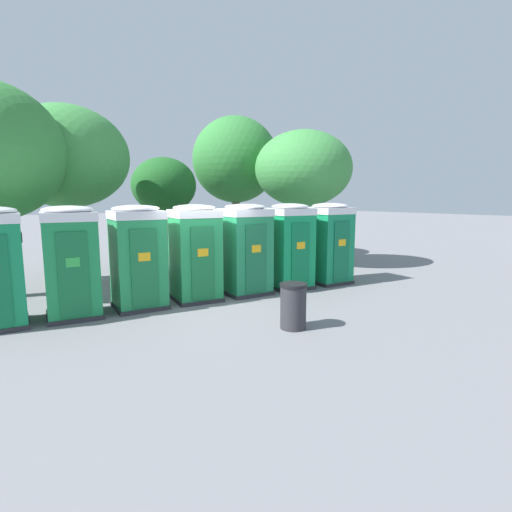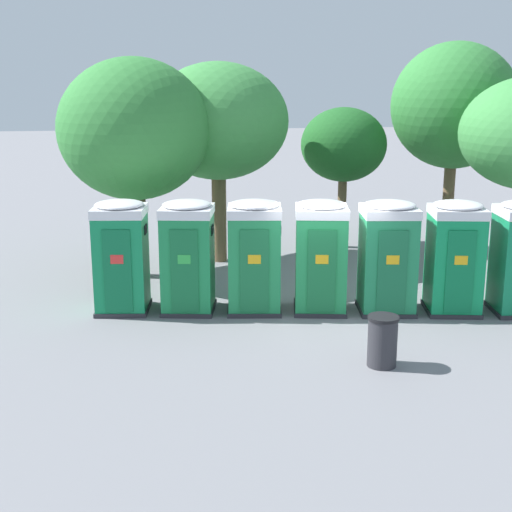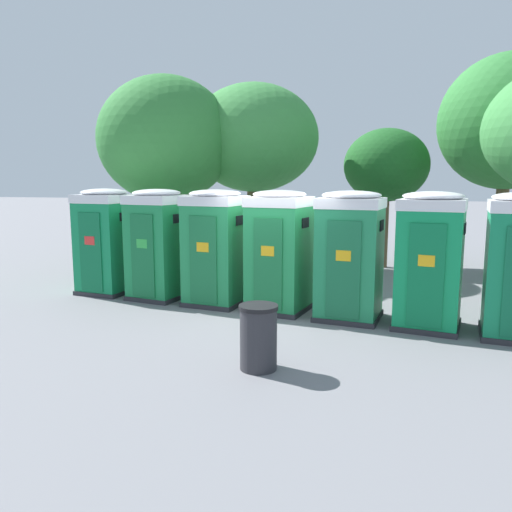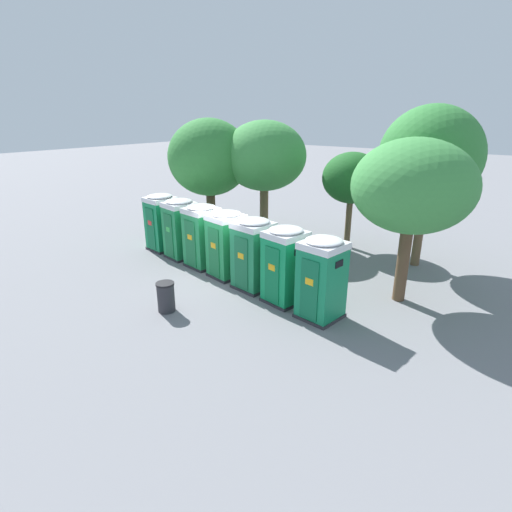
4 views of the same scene
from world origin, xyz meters
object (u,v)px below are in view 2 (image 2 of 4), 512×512
object	(u,v)px
portapotty_2	(254,256)
portapotty_0	(121,256)
portapotty_4	(388,256)
street_tree_2	(344,145)
street_tree_1	(134,130)
street_tree_0	(454,106)
portapotty_1	(188,256)
street_tree_3	(218,122)
portapotty_3	(321,256)
trash_can	(382,341)
portapotty_5	(455,257)

from	to	relation	value
portapotty_2	portapotty_0	bearing A→B (deg)	170.99
portapotty_4	street_tree_2	xyz separation A→B (m)	(0.71, 6.30, 1.89)
street_tree_1	street_tree_0	bearing A→B (deg)	11.53
portapotty_1	street_tree_3	bearing A→B (deg)	75.05
portapotty_3	portapotty_0	bearing A→B (deg)	170.91
street_tree_1	street_tree_3	distance (m)	2.65
portapotty_2	street_tree_3	xyz separation A→B (m)	(-0.29, 4.67, 2.69)
portapotty_1	trash_can	bearing A→B (deg)	-49.00
portapotty_5	trash_can	bearing A→B (deg)	-132.92
portapotty_3	trash_can	distance (m)	3.44
street_tree_0	street_tree_3	world-z (taller)	street_tree_0
portapotty_2	street_tree_1	xyz separation A→B (m)	(-2.58, 3.35, 2.59)
street_tree_0	trash_can	xyz separation A→B (m)	(-5.09, -8.85, -3.85)
portapotty_1	portapotty_4	distance (m)	4.48
portapotty_4	street_tree_1	xyz separation A→B (m)	(-5.52, 3.86, 2.59)
portapotty_4	portapotty_3	bearing A→B (deg)	169.44
portapotty_1	street_tree_1	xyz separation A→B (m)	(-1.10, 3.12, 2.59)
portapotty_5	street_tree_1	size ratio (longest dim) A/B	0.45
street_tree_1	portapotty_4	bearing A→B (deg)	-34.97
street_tree_1	trash_can	world-z (taller)	street_tree_1
street_tree_3	street_tree_1	bearing A→B (deg)	-149.93
trash_can	street_tree_3	bearing A→B (deg)	104.36
portapotty_4	trash_can	bearing A→B (deg)	-110.20
portapotty_3	street_tree_1	bearing A→B (deg)	138.48
street_tree_2	trash_can	world-z (taller)	street_tree_2
portapotty_2	portapotty_4	bearing A→B (deg)	-9.91
portapotty_5	street_tree_3	world-z (taller)	street_tree_3
portapotty_5	trash_can	xyz separation A→B (m)	(-2.59, -2.79, -0.80)
portapotty_0	portapotty_3	world-z (taller)	same
portapotty_3	street_tree_3	world-z (taller)	street_tree_3
street_tree_2	street_tree_0	bearing A→B (deg)	-8.85
portapotty_1	street_tree_3	size ratio (longest dim) A/B	0.45
portapotty_1	trash_can	distance (m)	5.09
portapotty_0	portapotty_4	bearing A→B (deg)	-9.46
portapotty_1	portapotty_3	size ratio (longest dim) A/B	1.00
portapotty_3	street_tree_0	size ratio (longest dim) A/B	0.41
street_tree_2	portapotty_3	bearing A→B (deg)	-109.90
street_tree_2	trash_can	distance (m)	9.90
portapotty_4	street_tree_3	bearing A→B (deg)	121.93
street_tree_0	street_tree_3	xyz separation A→B (m)	(-7.19, -0.61, -0.36)
portapotty_0	street_tree_1	xyz separation A→B (m)	(0.37, 2.88, 2.59)
street_tree_0	trash_can	distance (m)	10.91
portapotty_0	street_tree_2	size ratio (longest dim) A/B	0.59
portapotty_4	street_tree_1	size ratio (longest dim) A/B	0.45
portapotty_4	street_tree_2	bearing A→B (deg)	83.54
portapotty_5	portapotty_2	bearing A→B (deg)	170.00
portapotty_2	portapotty_3	xyz separation A→B (m)	(1.47, -0.24, 0.00)
portapotty_0	portapotty_4	world-z (taller)	same
portapotty_4	street_tree_1	bearing A→B (deg)	145.03
portapotty_5	portapotty_4	bearing A→B (deg)	169.83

